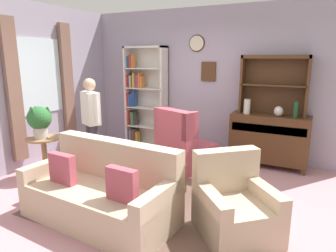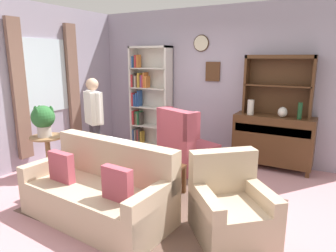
{
  "view_description": "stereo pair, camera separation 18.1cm",
  "coord_description": "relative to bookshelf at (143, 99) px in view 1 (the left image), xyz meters",
  "views": [
    {
      "loc": [
        1.94,
        -3.42,
        1.89
      ],
      "look_at": [
        0.1,
        0.2,
        0.95
      ],
      "focal_mm": 32.1,
      "sensor_mm": 36.0,
      "label": 1
    },
    {
      "loc": [
        2.1,
        -3.33,
        1.89
      ],
      "look_at": [
        0.1,
        0.2,
        0.95
      ],
      "focal_mm": 32.1,
      "sensor_mm": 36.0,
      "label": 2
    }
  ],
  "objects": [
    {
      "name": "ground_plane",
      "position": [
        1.38,
        -1.94,
        -1.04
      ],
      "size": [
        5.4,
        4.6,
        0.02
      ],
      "primitive_type": "cube",
      "color": "#C68C93"
    },
    {
      "name": "wall_back",
      "position": [
        1.38,
        0.18,
        0.38
      ],
      "size": [
        5.0,
        0.09,
        2.8
      ],
      "color": "#A399AD",
      "rests_on": "ground_plane"
    },
    {
      "name": "wall_left",
      "position": [
        -1.14,
        -1.9,
        0.37
      ],
      "size": [
        0.16,
        4.2,
        2.8
      ],
      "color": "#A399AD",
      "rests_on": "ground_plane"
    },
    {
      "name": "area_rug",
      "position": [
        1.58,
        -2.24,
        -1.03
      ],
      "size": [
        2.97,
        2.01,
        0.01
      ],
      "primitive_type": "cube",
      "color": "brown",
      "rests_on": "ground_plane"
    },
    {
      "name": "bookshelf",
      "position": [
        0.0,
        0.0,
        0.0
      ],
      "size": [
        0.9,
        0.3,
        2.1
      ],
      "color": "silver",
      "rests_on": "ground_plane"
    },
    {
      "name": "sideboard",
      "position": [
        2.6,
        -0.09,
        -0.52
      ],
      "size": [
        1.3,
        0.45,
        0.92
      ],
      "color": "#4C2D19",
      "rests_on": "ground_plane"
    },
    {
      "name": "sideboard_hutch",
      "position": [
        2.6,
        0.02,
        0.53
      ],
      "size": [
        1.1,
        0.26,
        1.0
      ],
      "color": "#4C2D19",
      "rests_on": "sideboard"
    },
    {
      "name": "vase_tall",
      "position": [
        2.21,
        -0.17,
        0.02
      ],
      "size": [
        0.11,
        0.11,
        0.25
      ],
      "primitive_type": "cylinder",
      "color": "beige",
      "rests_on": "sideboard"
    },
    {
      "name": "vase_round",
      "position": [
        2.73,
        -0.15,
        -0.02
      ],
      "size": [
        0.15,
        0.15,
        0.17
      ],
      "primitive_type": "ellipsoid",
      "color": "beige",
      "rests_on": "sideboard"
    },
    {
      "name": "bottle_wine",
      "position": [
        2.99,
        -0.17,
        0.02
      ],
      "size": [
        0.07,
        0.07,
        0.27
      ],
      "primitive_type": "cylinder",
      "color": "#194223",
      "rests_on": "sideboard"
    },
    {
      "name": "couch_floral",
      "position": [
        1.15,
        -2.81,
        -0.72
      ],
      "size": [
        1.85,
        0.97,
        0.9
      ],
      "color": "#C6AD8E",
      "rests_on": "ground_plane"
    },
    {
      "name": "armchair_floral",
      "position": [
        2.62,
        -2.4,
        -0.74
      ],
      "size": [
        1.08,
        1.08,
        0.88
      ],
      "color": "#C6AD8E",
      "rests_on": "ground_plane"
    },
    {
      "name": "wingback_chair",
      "position": [
        1.31,
        -0.85,
        -0.65
      ],
      "size": [
        1.02,
        1.03,
        1.05
      ],
      "color": "#B74C5B",
      "rests_on": "ground_plane"
    },
    {
      "name": "plant_stand",
      "position": [
        -0.49,
        -2.2,
        -0.63
      ],
      "size": [
        0.52,
        0.52,
        0.65
      ],
      "color": "#997047",
      "rests_on": "ground_plane"
    },
    {
      "name": "potted_plant_large",
      "position": [
        -0.49,
        -2.24,
        -0.08
      ],
      "size": [
        0.36,
        0.36,
        0.5
      ],
      "color": "beige",
      "rests_on": "plant_stand"
    },
    {
      "name": "potted_plant_small",
      "position": [
        -0.09,
        -2.32,
        -0.83
      ],
      "size": [
        0.24,
        0.24,
        0.34
      ],
      "color": "#AD6B4C",
      "rests_on": "ground_plane"
    },
    {
      "name": "person_reading",
      "position": [
        0.06,
        -1.69,
        -0.12
      ],
      "size": [
        0.5,
        0.33,
        1.56
      ],
      "color": "#38333D",
      "rests_on": "ground_plane"
    },
    {
      "name": "coffee_table",
      "position": [
        1.36,
        -1.95,
        -0.68
      ],
      "size": [
        0.8,
        0.5,
        0.42
      ],
      "color": "#4C2D19",
      "rests_on": "ground_plane"
    },
    {
      "name": "book_stack",
      "position": [
        1.23,
        -2.0,
        -0.56
      ],
      "size": [
        0.22,
        0.16,
        0.1
      ],
      "color": "#3F3833",
      "rests_on": "coffee_table"
    }
  ]
}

